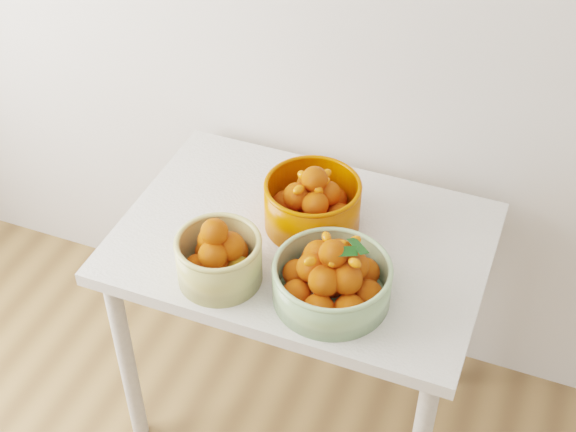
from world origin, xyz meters
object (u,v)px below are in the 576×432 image
object	(u,v)px
bowl_green	(332,279)
bowl_orange	(312,203)
bowl_cream	(219,257)
table	(302,263)

from	to	relation	value
bowl_green	bowl_orange	world-z (taller)	same
bowl_green	bowl_orange	xyz separation A→B (m)	(-0.14, 0.25, 0.01)
bowl_cream	bowl_orange	xyz separation A→B (m)	(0.15, 0.28, 0.00)
bowl_green	table	bearing A→B (deg)	128.50
bowl_green	bowl_orange	size ratio (longest dim) A/B	1.03
table	bowl_green	bearing A→B (deg)	-51.50
bowl_green	bowl_orange	bearing A→B (deg)	120.04
table	bowl_orange	bearing A→B (deg)	86.46
table	bowl_green	xyz separation A→B (m)	(0.15, -0.18, 0.16)
table	bowl_cream	distance (m)	0.31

